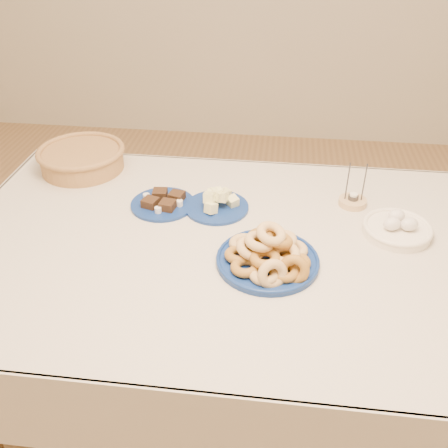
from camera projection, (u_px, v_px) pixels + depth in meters
The scene contains 8 objects.
ground at pixel (226, 398), 1.94m from camera, with size 5.00×5.00×0.00m, color #967047.
dining_table at pixel (226, 269), 1.58m from camera, with size 1.71×1.11×0.75m.
donut_platter at pixel (269, 255), 1.41m from camera, with size 0.37×0.37×0.14m.
melon_plate at pixel (217, 202), 1.67m from camera, with size 0.25×0.25×0.08m.
brownie_plate at pixel (163, 203), 1.69m from camera, with size 0.22×0.22×0.04m.
wicker_basket at pixel (82, 158), 1.89m from camera, with size 0.33×0.33×0.09m.
candle_holder at pixel (353, 201), 1.69m from camera, with size 0.09×0.09×0.16m.
egg_bowl at pixel (397, 228), 1.54m from camera, with size 0.27×0.27×0.07m.
Camera 1 is at (0.15, -1.22, 1.64)m, focal length 40.00 mm.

